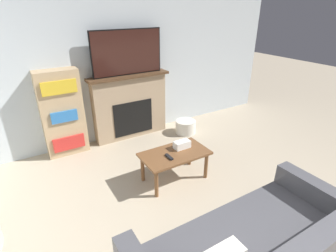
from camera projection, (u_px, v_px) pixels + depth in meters
name	position (u px, v px, depth m)	size (l,w,h in m)	color
wall_back	(125.00, 59.00, 4.35)	(6.11, 0.06, 2.70)	silver
fireplace	(130.00, 106.00, 4.56)	(1.39, 0.28, 1.12)	tan
tv	(127.00, 53.00, 4.16)	(1.18, 0.03, 0.72)	black
coffee_table	(175.00, 157.00, 3.45)	(0.89, 0.50, 0.41)	brown
tissue_box	(182.00, 144.00, 3.52)	(0.22, 0.12, 0.10)	white
remote_control	(169.00, 157.00, 3.31)	(0.04, 0.15, 0.02)	black
bookshelf	(63.00, 114.00, 3.97)	(0.61, 0.29, 1.33)	tan
storage_basket	(186.00, 127.00, 4.84)	(0.37, 0.37, 0.24)	silver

